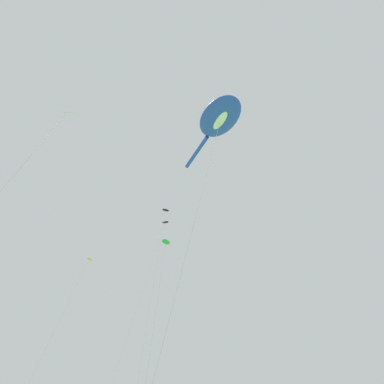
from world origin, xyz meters
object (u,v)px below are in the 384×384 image
(small_kite_stunt_black, at_px, (53,129))
(small_kite_box_yellow, at_px, (163,229))
(small_kite_diamond_red, at_px, (165,245))
(small_kite_tiny_distant, at_px, (164,217))
(small_kite_triangle_green, at_px, (85,268))
(big_show_kite, at_px, (219,119))

(small_kite_stunt_black, height_order, small_kite_box_yellow, small_kite_box_yellow)
(small_kite_stunt_black, distance_m, small_kite_diamond_red, 11.45)
(small_kite_box_yellow, height_order, small_kite_tiny_distant, small_kite_box_yellow)
(small_kite_stunt_black, xyz_separation_m, small_kite_box_yellow, (14.13, 10.29, 3.79))
(small_kite_box_yellow, bearing_deg, small_kite_diamond_red, -66.56)
(small_kite_tiny_distant, bearing_deg, small_kite_stunt_black, 41.81)
(small_kite_stunt_black, xyz_separation_m, small_kite_diamond_red, (10.52, 4.01, -2.08))
(small_kite_diamond_red, xyz_separation_m, small_kite_tiny_distant, (2.38, 4.20, 5.76))
(small_kite_triangle_green, height_order, small_kite_box_yellow, small_kite_box_yellow)
(small_kite_triangle_green, bearing_deg, small_kite_tiny_distant, 131.10)
(small_kite_diamond_red, relative_size, small_kite_box_yellow, 0.68)
(big_show_kite, xyz_separation_m, small_kite_box_yellow, (5.29, 14.71, 0.52))
(small_kite_diamond_red, height_order, small_kite_box_yellow, small_kite_box_yellow)
(small_kite_diamond_red, distance_m, small_kite_tiny_distant, 7.51)
(big_show_kite, height_order, small_kite_tiny_distant, small_kite_tiny_distant)
(small_kite_stunt_black, bearing_deg, small_kite_triangle_green, -155.00)
(small_kite_diamond_red, bearing_deg, small_kite_tiny_distant, -145.82)
(big_show_kite, distance_m, small_kite_tiny_distant, 13.26)
(small_kite_stunt_black, bearing_deg, small_kite_diamond_red, 171.19)
(small_kite_diamond_red, bearing_deg, small_kite_box_yellow, -146.16)
(big_show_kite, distance_m, small_kite_diamond_red, 10.12)
(small_kite_triangle_green, bearing_deg, small_kite_stunt_black, 16.17)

